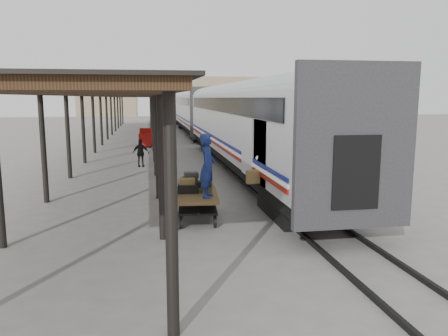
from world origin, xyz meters
TOP-DOWN VIEW (x-y plane):
  - ground at (0.00, 0.00)m, footprint 160.00×160.00m
  - train at (3.19, 33.79)m, footprint 3.45×76.01m
  - canopy at (-3.40, 24.00)m, footprint 4.90×64.30m
  - rails at (3.20, 34.00)m, footprint 1.54×150.00m
  - building_far at (14.00, 78.00)m, footprint 18.00×10.00m
  - building_left at (-10.00, 82.00)m, footprint 12.00×8.00m
  - baggage_cart at (-0.21, -0.21)m, footprint 1.45×2.50m
  - suitcase_stack at (-0.31, 0.12)m, footprint 1.22×1.11m
  - luggage_tug at (-1.93, 21.29)m, footprint 1.06×1.66m
  - porter at (0.04, -0.86)m, footprint 0.66×0.81m
  - pedestrian at (-2.13, 10.90)m, footprint 0.97×0.52m

SIDE VIEW (x-z plane):
  - ground at x=0.00m, z-range 0.00..0.00m
  - rails at x=3.20m, z-range 0.00..0.12m
  - baggage_cart at x=-0.21m, z-range 0.22..1.08m
  - luggage_tug at x=-1.93m, z-range -0.06..1.37m
  - pedestrian at x=-2.13m, z-range 0.00..1.56m
  - suitcase_stack at x=-0.31m, z-range 0.77..1.35m
  - porter at x=0.04m, z-range 0.86..2.77m
  - train at x=3.19m, z-range 0.69..4.70m
  - building_left at x=-10.00m, z-range 0.00..6.00m
  - building_far at x=14.00m, z-range 0.00..8.00m
  - canopy at x=-3.40m, z-range 1.93..6.08m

